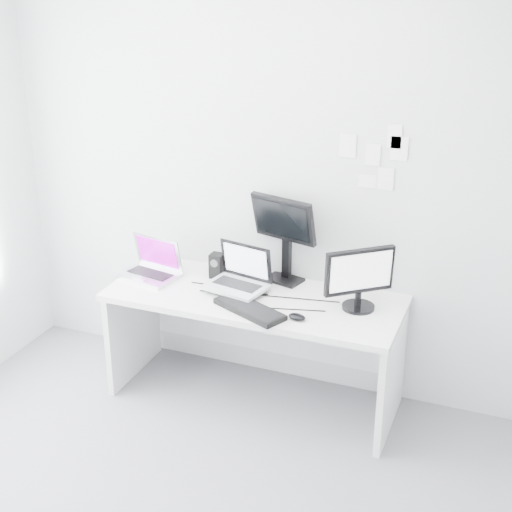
# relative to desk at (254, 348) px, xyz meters

# --- Properties ---
(back_wall) EXTENTS (3.60, 0.00, 3.60)m
(back_wall) POSITION_rel_desk_xyz_m (0.00, 0.35, 0.99)
(back_wall) COLOR #BABCBE
(back_wall) RESTS_ON ground
(desk) EXTENTS (1.80, 0.70, 0.73)m
(desk) POSITION_rel_desk_xyz_m (0.00, 0.00, 0.00)
(desk) COLOR white
(desk) RESTS_ON ground
(macbook) EXTENTS (0.40, 0.33, 0.27)m
(macbook) POSITION_rel_desk_xyz_m (-0.73, -0.00, 0.50)
(macbook) COLOR silver
(macbook) RESTS_ON desk
(speaker) EXTENTS (0.11, 0.11, 0.16)m
(speaker) POSITION_rel_desk_xyz_m (-0.32, 0.16, 0.45)
(speaker) COLOR black
(speaker) RESTS_ON desk
(dell_laptop) EXTENTS (0.41, 0.34, 0.30)m
(dell_laptop) POSITION_rel_desk_xyz_m (-0.12, -0.01, 0.51)
(dell_laptop) COLOR #B8BBC1
(dell_laptop) RESTS_ON desk
(rear_monitor) EXTENTS (0.45, 0.26, 0.58)m
(rear_monitor) POSITION_rel_desk_xyz_m (0.10, 0.27, 0.66)
(rear_monitor) COLOR black
(rear_monitor) RESTS_ON desk
(samsung_monitor) EXTENTS (0.45, 0.42, 0.39)m
(samsung_monitor) POSITION_rel_desk_xyz_m (0.63, 0.06, 0.56)
(samsung_monitor) COLOR black
(samsung_monitor) RESTS_ON desk
(keyboard) EXTENTS (0.49, 0.34, 0.03)m
(keyboard) POSITION_rel_desk_xyz_m (0.06, -0.21, 0.38)
(keyboard) COLOR black
(keyboard) RESTS_ON desk
(mouse) EXTENTS (0.12, 0.09, 0.03)m
(mouse) POSITION_rel_desk_xyz_m (0.34, -0.21, 0.38)
(mouse) COLOR black
(mouse) RESTS_ON desk
(wall_note_0) EXTENTS (0.10, 0.00, 0.14)m
(wall_note_0) POSITION_rel_desk_xyz_m (0.45, 0.34, 1.26)
(wall_note_0) COLOR white
(wall_note_0) RESTS_ON back_wall
(wall_note_1) EXTENTS (0.09, 0.00, 0.13)m
(wall_note_1) POSITION_rel_desk_xyz_m (0.60, 0.34, 1.22)
(wall_note_1) COLOR white
(wall_note_1) RESTS_ON back_wall
(wall_note_2) EXTENTS (0.10, 0.00, 0.14)m
(wall_note_2) POSITION_rel_desk_xyz_m (0.75, 0.34, 1.26)
(wall_note_2) COLOR white
(wall_note_2) RESTS_ON back_wall
(wall_note_3) EXTENTS (0.11, 0.00, 0.08)m
(wall_note_3) POSITION_rel_desk_xyz_m (0.58, 0.34, 1.05)
(wall_note_3) COLOR white
(wall_note_3) RESTS_ON back_wall
(wall_note_4) EXTENTS (0.08, 0.00, 0.14)m
(wall_note_4) POSITION_rel_desk_xyz_m (0.72, 0.34, 1.33)
(wall_note_4) COLOR white
(wall_note_4) RESTS_ON back_wall
(wall_note_5) EXTENTS (0.10, 0.00, 0.13)m
(wall_note_5) POSITION_rel_desk_xyz_m (0.68, 0.34, 1.08)
(wall_note_5) COLOR white
(wall_note_5) RESTS_ON back_wall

